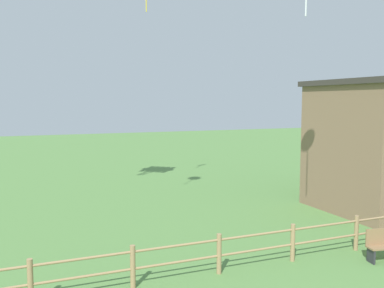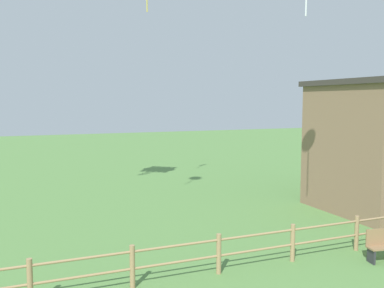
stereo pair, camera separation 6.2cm
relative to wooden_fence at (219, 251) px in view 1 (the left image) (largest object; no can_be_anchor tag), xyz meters
name	(u,v)px [view 1 (the left image)]	position (x,y,z in m)	size (l,w,h in m)	color
wooden_fence	(219,251)	(0.00, 0.00, 0.00)	(20.15, 0.14, 1.16)	#9E7F56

